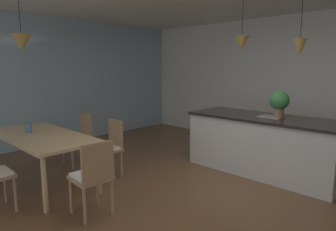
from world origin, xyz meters
The scene contains 13 objects.
ground_plane centered at (0.00, 0.00, -0.02)m, with size 10.00×8.40×0.04m, color brown.
wall_back_kitchen centered at (0.00, 3.26, 1.35)m, with size 10.00×0.12×2.70m, color white.
window_wall_left_glazing centered at (-4.06, 0.00, 1.35)m, with size 0.06×8.40×2.70m, color #9EB7C6.
dining_table centered at (-1.96, -1.20, 0.66)m, with size 1.90×0.88×0.72m.
chair_far_left centered at (-2.39, -0.40, 0.47)m, with size 0.42×0.42×0.87m.
chair_far_right centered at (-1.53, -0.40, 0.47)m, with size 0.44×0.44×0.87m.
chair_kitchen_end centered at (-0.64, -1.21, 0.47)m, with size 0.43×0.43×0.87m.
kitchen_island centered at (0.05, 1.44, 0.46)m, with size 2.36×0.93×0.91m.
pendant_over_table centered at (-2.06, -1.35, 1.98)m, with size 0.25×0.25×0.83m.
pendant_over_island_main centered at (-0.41, 1.44, 2.04)m, with size 0.23×0.23×0.77m.
pendant_over_island_aux centered at (0.51, 1.44, 1.94)m, with size 0.18×0.18×0.88m.
potted_plant_on_island centered at (0.26, 1.44, 1.14)m, with size 0.29×0.29×0.41m.
vase_on_dining_table centered at (-2.22, -1.28, 0.80)m, with size 0.08×0.08×0.15m.
Camera 1 is at (2.15, -2.87, 1.66)m, focal length 31.72 mm.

